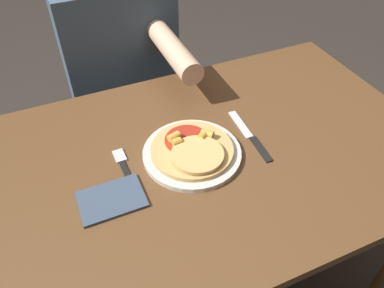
% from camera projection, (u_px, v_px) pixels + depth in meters
% --- Properties ---
extents(ground_plane, '(8.00, 8.00, 0.00)m').
position_uv_depth(ground_plane, '(202.00, 287.00, 1.51)').
color(ground_plane, '#2D2823').
extents(dining_table, '(1.23, 0.77, 0.77)m').
position_uv_depth(dining_table, '(206.00, 182.00, 1.07)').
color(dining_table, brown).
rests_on(dining_table, ground_plane).
extents(plate, '(0.26, 0.26, 0.01)m').
position_uv_depth(plate, '(192.00, 153.00, 0.97)').
color(plate, beige).
rests_on(plate, dining_table).
extents(pizza, '(0.21, 0.21, 0.04)m').
position_uv_depth(pizza, '(193.00, 149.00, 0.96)').
color(pizza, tan).
rests_on(pizza, plate).
extents(fork, '(0.03, 0.18, 0.00)m').
position_uv_depth(fork, '(125.00, 169.00, 0.94)').
color(fork, black).
rests_on(fork, dining_table).
extents(knife, '(0.03, 0.22, 0.00)m').
position_uv_depth(knife, '(250.00, 136.00, 1.03)').
color(knife, black).
rests_on(knife, dining_table).
extents(napkin, '(0.15, 0.10, 0.01)m').
position_uv_depth(napkin, '(112.00, 199.00, 0.86)').
color(napkin, '#38475B').
rests_on(napkin, dining_table).
extents(person_diner, '(0.39, 0.52, 1.20)m').
position_uv_depth(person_diner, '(122.00, 67.00, 1.40)').
color(person_diner, '#2D2D38').
rests_on(person_diner, ground_plane).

